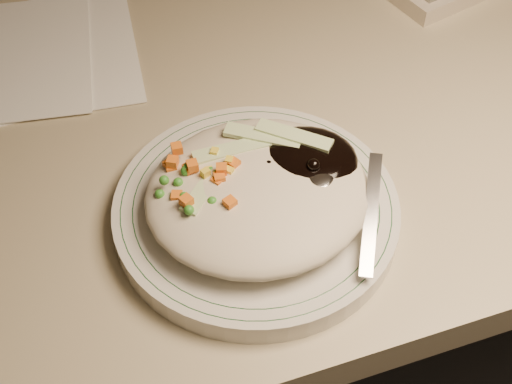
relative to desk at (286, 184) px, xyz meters
name	(u,v)px	position (x,y,z in m)	size (l,w,h in m)	color
desk	(286,184)	(0.00, 0.00, 0.00)	(1.40, 0.70, 0.74)	tan
plate	(256,211)	(-0.11, -0.20, 0.21)	(0.25, 0.25, 0.02)	silver
plate_rim	(256,204)	(-0.11, -0.20, 0.22)	(0.24, 0.24, 0.00)	#144723
meal	(261,187)	(-0.10, -0.20, 0.24)	(0.21, 0.19, 0.05)	beige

